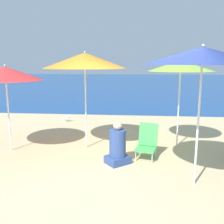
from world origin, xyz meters
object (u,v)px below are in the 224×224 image
at_px(beach_umbrella_orange, 85,61).
at_px(beach_umbrella_navy, 203,56).
at_px(beach_chair_green, 147,141).
at_px(seagull, 67,118).
at_px(beach_umbrella_lime, 181,66).
at_px(beach_umbrella_red, 5,74).
at_px(person_seated_near, 118,146).

height_order(beach_umbrella_orange, beach_umbrella_navy, beach_umbrella_navy).
bearing_deg(beach_umbrella_navy, beach_chair_green, 122.32).
distance_m(beach_umbrella_orange, seagull, 3.60).
relative_size(beach_umbrella_lime, beach_umbrella_navy, 0.93).
height_order(beach_umbrella_red, beach_umbrella_lime, beach_umbrella_lime).
relative_size(beach_umbrella_lime, person_seated_near, 2.39).
relative_size(beach_umbrella_navy, beach_chair_green, 3.11).
xyz_separation_m(beach_chair_green, person_seated_near, (-0.63, -0.41, 0.00)).
bearing_deg(seagull, person_seated_near, -60.05).
relative_size(beach_chair_green, person_seated_near, 0.83).
bearing_deg(beach_umbrella_lime, beach_umbrella_red, -169.83).
distance_m(beach_umbrella_red, beach_umbrella_orange, 1.84).
bearing_deg(beach_umbrella_orange, beach_umbrella_lime, 8.43).
xyz_separation_m(beach_umbrella_lime, person_seated_near, (-1.42, -1.29, -1.64)).
distance_m(person_seated_near, seagull, 4.25).
xyz_separation_m(beach_umbrella_lime, beach_chair_green, (-0.79, -0.88, -1.64)).
bearing_deg(seagull, beach_umbrella_navy, -51.87).
xyz_separation_m(beach_umbrella_orange, person_seated_near, (0.85, -0.95, -1.76)).
height_order(beach_umbrella_red, beach_umbrella_orange, beach_umbrella_orange).
xyz_separation_m(beach_umbrella_red, seagull, (0.50, 3.11, -1.70)).
bearing_deg(beach_umbrella_orange, beach_umbrella_navy, -38.00).
bearing_deg(beach_umbrella_orange, beach_umbrella_red, -167.62).
relative_size(beach_umbrella_red, beach_chair_green, 2.69).
height_order(beach_umbrella_lime, person_seated_near, beach_umbrella_lime).
xyz_separation_m(beach_umbrella_orange, beach_chair_green, (1.48, -0.54, -1.76)).
distance_m(beach_umbrella_navy, person_seated_near, 2.42).
bearing_deg(beach_umbrella_lime, beach_umbrella_navy, -90.77).
relative_size(beach_umbrella_lime, seagull, 8.12).
bearing_deg(beach_umbrella_lime, beach_chair_green, -132.19).
xyz_separation_m(beach_umbrella_navy, beach_chair_green, (-0.77, 1.21, -1.81)).
height_order(beach_umbrella_navy, seagull, beach_umbrella_navy).
height_order(beach_umbrella_red, beach_umbrella_navy, beach_umbrella_navy).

